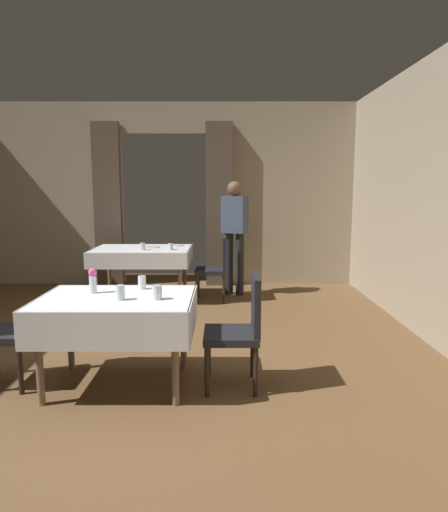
# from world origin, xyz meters

# --- Properties ---
(ground) EXTENTS (10.08, 10.08, 0.00)m
(ground) POSITION_xyz_m (0.00, 0.00, 0.00)
(ground) COLOR brown
(wall_back) EXTENTS (6.40, 0.27, 3.00)m
(wall_back) POSITION_xyz_m (0.00, 4.18, 1.52)
(wall_back) COLOR tan
(wall_back) RESTS_ON ground
(dining_table_mid) EXTENTS (1.25, 0.92, 0.75)m
(dining_table_mid) POSITION_xyz_m (0.13, 0.11, 0.65)
(dining_table_mid) COLOR #7A604C
(dining_table_mid) RESTS_ON ground
(dining_table_far) EXTENTS (1.41, 0.99, 0.75)m
(dining_table_far) POSITION_xyz_m (-0.20, 3.10, 0.67)
(dining_table_far) COLOR #7A604C
(dining_table_far) RESTS_ON ground
(chair_mid_right) EXTENTS (0.44, 0.44, 0.93)m
(chair_mid_right) POSITION_xyz_m (1.14, 0.11, 0.52)
(chair_mid_right) COLOR black
(chair_mid_right) RESTS_ON ground
(chair_far_right) EXTENTS (0.44, 0.44, 0.93)m
(chair_far_right) POSITION_xyz_m (0.89, 2.99, 0.52)
(chair_far_right) COLOR black
(chair_far_right) RESTS_ON ground
(flower_vase_mid) EXTENTS (0.07, 0.07, 0.21)m
(flower_vase_mid) POSITION_xyz_m (-0.10, 0.26, 0.86)
(flower_vase_mid) COLOR silver
(flower_vase_mid) RESTS_ON dining_table_mid
(glass_mid_b) EXTENTS (0.07, 0.07, 0.12)m
(glass_mid_b) POSITION_xyz_m (0.18, 0.02, 0.81)
(glass_mid_b) COLOR silver
(glass_mid_b) RESTS_ON dining_table_mid
(glass_mid_c) EXTENTS (0.08, 0.08, 0.11)m
(glass_mid_c) POSITION_xyz_m (0.47, 0.04, 0.81)
(glass_mid_c) COLOR silver
(glass_mid_c) RESTS_ON dining_table_mid
(glass_mid_d) EXTENTS (0.07, 0.07, 0.12)m
(glass_mid_d) POSITION_xyz_m (0.29, 0.41, 0.81)
(glass_mid_d) COLOR silver
(glass_mid_d) RESTS_ON dining_table_mid
(plate_far_a) EXTENTS (0.24, 0.24, 0.01)m
(plate_far_a) POSITION_xyz_m (-0.07, 3.19, 0.76)
(plate_far_a) COLOR white
(plate_far_a) RESTS_ON dining_table_far
(glass_far_b) EXTENTS (0.07, 0.07, 0.10)m
(glass_far_b) POSITION_xyz_m (-0.16, 2.94, 0.80)
(glass_far_b) COLOR silver
(glass_far_b) RESTS_ON dining_table_far
(plate_far_c) EXTENTS (0.23, 0.23, 0.01)m
(plate_far_c) POSITION_xyz_m (0.27, 3.39, 0.76)
(plate_far_c) COLOR white
(plate_far_c) RESTS_ON dining_table_far
(glass_far_d) EXTENTS (0.07, 0.07, 0.09)m
(glass_far_d) POSITION_xyz_m (0.24, 2.94, 0.80)
(glass_far_d) COLOR silver
(glass_far_d) RESTS_ON dining_table_far
(person_waiter_by_doorway) EXTENTS (0.42, 0.36, 1.72)m
(person_waiter_by_doorway) POSITION_xyz_m (1.16, 3.36, 1.02)
(person_waiter_by_doorway) COLOR black
(person_waiter_by_doorway) RESTS_ON ground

